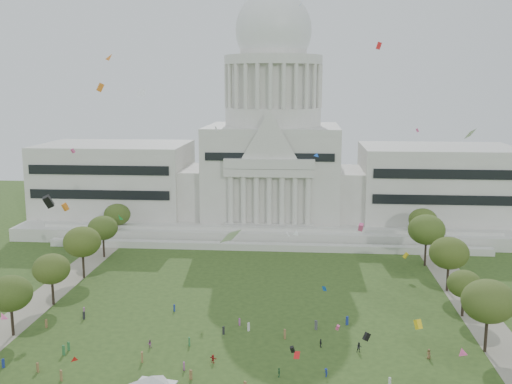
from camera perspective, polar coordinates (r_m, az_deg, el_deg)
capitol at (r=203.32m, az=1.60°, el=2.94°), size 160.00×64.50×91.30m
path_left at (r=140.22m, az=-20.85°, el=-10.50°), size 8.00×160.00×0.04m
path_right at (r=132.47m, az=21.06°, el=-11.74°), size 8.00×160.00×0.04m
row_tree_l_2 at (r=125.50m, az=-22.37°, el=-8.93°), size 8.42×8.42×11.97m
row_tree_r_2 at (r=116.81m, az=21.25°, el=-9.68°), size 9.55×9.55×13.58m
row_tree_l_3 at (r=139.41m, az=-18.91°, el=-6.94°), size 8.12×8.12×11.55m
row_tree_r_3 at (r=133.20m, az=19.21°, el=-8.27°), size 7.01×7.01×9.98m
row_tree_l_4 at (r=155.53m, az=-16.23°, el=-4.58°), size 9.29×9.29×13.21m
row_tree_r_4 at (r=147.10m, az=17.91°, el=-5.56°), size 9.19×9.19×13.06m
row_tree_l_5 at (r=173.06m, az=-14.38°, el=-3.34°), size 8.33×8.33×11.85m
row_tree_r_5 at (r=165.73m, az=15.94°, el=-3.47°), size 9.82×9.82×13.96m
row_tree_l_6 at (r=190.36m, az=-13.08°, el=-2.10°), size 8.19×8.19×11.64m
row_tree_r_6 at (r=183.66m, az=15.61°, el=-2.59°), size 8.42×8.42×11.97m
event_tent at (r=96.28m, az=-9.91°, el=-17.37°), size 9.84×9.84×4.74m
person_0 at (r=114.08m, az=16.14°, el=-14.59°), size 1.01×1.06×1.83m
person_2 at (r=113.78m, az=9.80°, el=-14.37°), size 1.00×0.70×1.92m
person_3 at (r=104.61m, az=6.68°, el=-16.71°), size 0.85×1.11×1.53m
person_4 at (r=104.00m, az=2.21°, el=-16.79°), size 0.52×0.94×1.60m
person_5 at (r=108.75m, az=-4.12°, el=-15.56°), size 1.54×1.14×1.55m
person_8 at (r=115.85m, az=-10.09°, el=-14.03°), size 0.79×0.55×1.49m
person_10 at (r=114.83m, az=6.18°, el=-14.12°), size 0.77×1.06×1.62m
distant_crowd at (r=115.51m, az=-8.26°, el=-13.99°), size 65.85×32.93×1.92m
kite_swarm at (r=96.50m, az=-1.65°, el=-3.36°), size 88.92×107.72×57.80m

